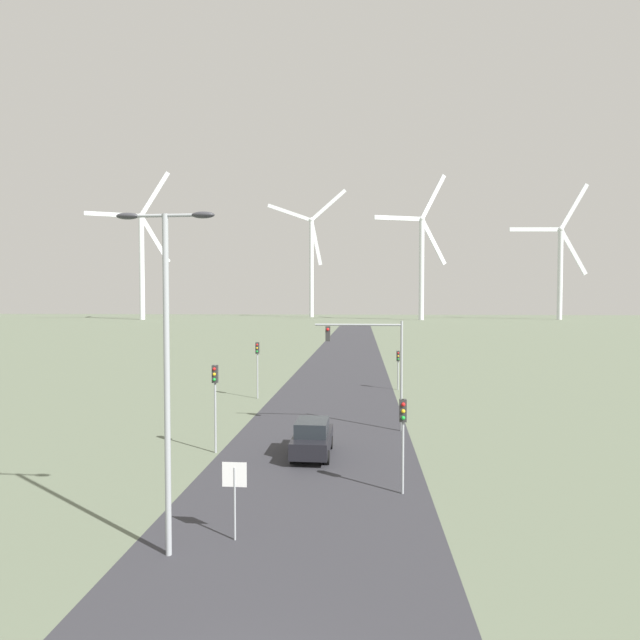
{
  "coord_description": "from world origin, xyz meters",
  "views": [
    {
      "loc": [
        2.24,
        -8.01,
        7.72
      ],
      "look_at": [
        0.0,
        18.52,
        6.76
      ],
      "focal_mm": 28.0,
      "sensor_mm": 36.0,
      "label": 1
    }
  ],
  "objects_px": {
    "wind_turbine_far_left": "(142,255)",
    "wind_turbine_center": "(422,256)",
    "stop_sign_near": "(235,486)",
    "car_approaching": "(312,438)",
    "traffic_light_post_near_left": "(215,389)",
    "wind_turbine_left": "(311,257)",
    "streetlamp": "(166,344)",
    "wind_turbine_right": "(560,262)",
    "traffic_light_post_mid_right": "(398,361)",
    "traffic_light_post_near_right": "(403,425)",
    "traffic_light_mast_overhead": "(372,352)",
    "traffic_light_post_mid_left": "(257,358)"
  },
  "relations": [
    {
      "from": "traffic_light_post_mid_left",
      "to": "traffic_light_post_mid_right",
      "type": "distance_m",
      "value": 12.52
    },
    {
      "from": "wind_turbine_far_left",
      "to": "wind_turbine_right",
      "type": "distance_m",
      "value": 184.36
    },
    {
      "from": "traffic_light_post_near_left",
      "to": "wind_turbine_far_left",
      "type": "distance_m",
      "value": 208.81
    },
    {
      "from": "traffic_light_post_near_right",
      "to": "streetlamp",
      "type": "bearing_deg",
      "value": -143.77
    },
    {
      "from": "traffic_light_post_mid_left",
      "to": "wind_turbine_right",
      "type": "xyz_separation_m",
      "value": [
        95.48,
        189.7,
        22.27
      ]
    },
    {
      "from": "streetlamp",
      "to": "wind_turbine_right",
      "type": "xyz_separation_m",
      "value": [
        93.02,
        214.3,
        19.09
      ]
    },
    {
      "from": "traffic_light_post_near_right",
      "to": "car_approaching",
      "type": "relative_size",
      "value": 0.93
    },
    {
      "from": "stop_sign_near",
      "to": "car_approaching",
      "type": "distance_m",
      "value": 9.21
    },
    {
      "from": "traffic_light_post_near_right",
      "to": "traffic_light_mast_overhead",
      "type": "distance_m",
      "value": 10.13
    },
    {
      "from": "car_approaching",
      "to": "stop_sign_near",
      "type": "bearing_deg",
      "value": -100.19
    },
    {
      "from": "traffic_light_post_near_left",
      "to": "traffic_light_post_near_right",
      "type": "relative_size",
      "value": 1.18
    },
    {
      "from": "stop_sign_near",
      "to": "traffic_light_mast_overhead",
      "type": "relative_size",
      "value": 0.39
    },
    {
      "from": "wind_turbine_center",
      "to": "wind_turbine_right",
      "type": "relative_size",
      "value": 1.05
    },
    {
      "from": "stop_sign_near",
      "to": "wind_turbine_far_left",
      "type": "xyz_separation_m",
      "value": [
        -92.32,
        196.33,
        26.78
      ]
    },
    {
      "from": "traffic_light_mast_overhead",
      "to": "car_approaching",
      "type": "relative_size",
      "value": 1.6
    },
    {
      "from": "wind_turbine_center",
      "to": "wind_turbine_right",
      "type": "height_order",
      "value": "wind_turbine_center"
    },
    {
      "from": "traffic_light_post_mid_right",
      "to": "traffic_light_post_near_left",
      "type": "bearing_deg",
      "value": -118.88
    },
    {
      "from": "traffic_light_post_mid_right",
      "to": "wind_turbine_center",
      "type": "height_order",
      "value": "wind_turbine_center"
    },
    {
      "from": "wind_turbine_far_left",
      "to": "wind_turbine_right",
      "type": "xyz_separation_m",
      "value": [
        183.57,
        16.87,
        -3.02
      ]
    },
    {
      "from": "stop_sign_near",
      "to": "wind_turbine_center",
      "type": "relative_size",
      "value": 0.04
    },
    {
      "from": "traffic_light_post_mid_left",
      "to": "traffic_light_post_near_left",
      "type": "bearing_deg",
      "value": -86.57
    },
    {
      "from": "stop_sign_near",
      "to": "traffic_light_post_mid_right",
      "type": "relative_size",
      "value": 0.74
    },
    {
      "from": "streetlamp",
      "to": "wind_turbine_left",
      "type": "bearing_deg",
      "value": 94.78
    },
    {
      "from": "wind_turbine_right",
      "to": "stop_sign_near",
      "type": "bearing_deg",
      "value": -113.17
    },
    {
      "from": "traffic_light_post_near_left",
      "to": "wind_turbine_right",
      "type": "height_order",
      "value": "wind_turbine_right"
    },
    {
      "from": "wind_turbine_left",
      "to": "stop_sign_near",
      "type": "bearing_deg",
      "value": -84.78
    },
    {
      "from": "car_approaching",
      "to": "wind_turbine_right",
      "type": "bearing_deg",
      "value": 66.3
    },
    {
      "from": "streetlamp",
      "to": "traffic_light_post_near_left",
      "type": "relative_size",
      "value": 2.31
    },
    {
      "from": "wind_turbine_far_left",
      "to": "wind_turbine_left",
      "type": "distance_m",
      "value": 82.88
    },
    {
      "from": "traffic_light_mast_overhead",
      "to": "wind_turbine_far_left",
      "type": "height_order",
      "value": "wind_turbine_far_left"
    },
    {
      "from": "traffic_light_post_near_right",
      "to": "traffic_light_mast_overhead",
      "type": "height_order",
      "value": "traffic_light_mast_overhead"
    },
    {
      "from": "car_approaching",
      "to": "wind_turbine_far_left",
      "type": "xyz_separation_m",
      "value": [
        -93.94,
        187.3,
        27.66
      ]
    },
    {
      "from": "wind_turbine_left",
      "to": "car_approaching",
      "type": "bearing_deg",
      "value": -84.18
    },
    {
      "from": "traffic_light_post_mid_right",
      "to": "wind_turbine_center",
      "type": "relative_size",
      "value": 0.05
    },
    {
      "from": "traffic_light_post_mid_left",
      "to": "wind_turbine_left",
      "type": "distance_m",
      "value": 219.0
    },
    {
      "from": "traffic_light_post_near_left",
      "to": "traffic_light_post_mid_right",
      "type": "bearing_deg",
      "value": 61.12
    },
    {
      "from": "streetlamp",
      "to": "wind_turbine_far_left",
      "type": "distance_m",
      "value": 218.32
    },
    {
      "from": "wind_turbine_left",
      "to": "traffic_light_post_near_left",
      "type": "bearing_deg",
      "value": -85.41
    },
    {
      "from": "traffic_light_post_mid_left",
      "to": "wind_turbine_center",
      "type": "xyz_separation_m",
      "value": [
        33.74,
        178.63,
        24.1
      ]
    },
    {
      "from": "streetlamp",
      "to": "wind_turbine_right",
      "type": "relative_size",
      "value": 0.17
    },
    {
      "from": "streetlamp",
      "to": "traffic_light_mast_overhead",
      "type": "xyz_separation_m",
      "value": [
        6.46,
        15.39,
        -1.73
      ]
    },
    {
      "from": "wind_turbine_far_left",
      "to": "wind_turbine_center",
      "type": "height_order",
      "value": "wind_turbine_far_left"
    },
    {
      "from": "stop_sign_near",
      "to": "traffic_light_post_near_left",
      "type": "relative_size",
      "value": 0.57
    },
    {
      "from": "traffic_light_post_near_left",
      "to": "wind_turbine_left",
      "type": "height_order",
      "value": "wind_turbine_left"
    },
    {
      "from": "traffic_light_post_mid_left",
      "to": "traffic_light_mast_overhead",
      "type": "height_order",
      "value": "traffic_light_mast_overhead"
    },
    {
      "from": "wind_turbine_left",
      "to": "traffic_light_mast_overhead",
      "type": "bearing_deg",
      "value": -83.28
    },
    {
      "from": "traffic_light_post_near_left",
      "to": "traffic_light_post_mid_left",
      "type": "xyz_separation_m",
      "value": [
        -0.86,
        14.38,
        -0.0
      ]
    },
    {
      "from": "streetlamp",
      "to": "car_approaching",
      "type": "xyz_separation_m",
      "value": [
        3.39,
        10.13,
        -5.55
      ]
    },
    {
      "from": "car_approaching",
      "to": "wind_turbine_left",
      "type": "xyz_separation_m",
      "value": [
        -23.55,
        230.99,
        30.05
      ]
    },
    {
      "from": "stop_sign_near",
      "to": "traffic_light_post_mid_right",
      "type": "height_order",
      "value": "traffic_light_post_mid_right"
    }
  ]
}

